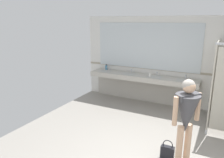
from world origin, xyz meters
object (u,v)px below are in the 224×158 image
handbag (167,152)px  soap_dispenser (106,67)px  paper_cup (150,75)px  person_standing (186,114)px

handbag → soap_dispenser: size_ratio=2.02×
paper_cup → handbag: bearing=-64.5°
handbag → paper_cup: bearing=115.5°
handbag → soap_dispenser: soap_dispenser is taller
person_standing → paper_cup: person_standing is taller
person_standing → paper_cup: size_ratio=15.97×
handbag → paper_cup: (-1.14, 2.39, 0.80)m
soap_dispenser → person_standing: bearing=-41.9°
person_standing → paper_cup: 2.84m
person_standing → soap_dispenser: 4.01m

